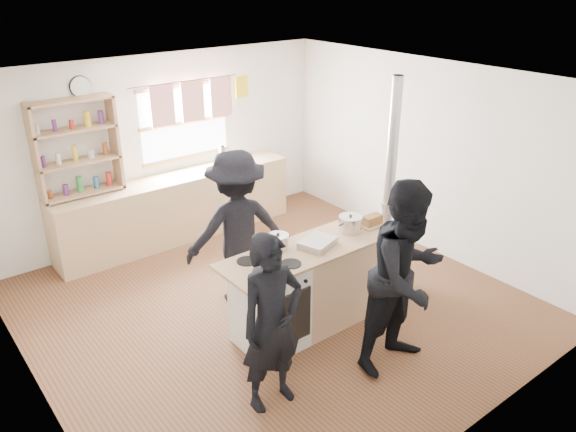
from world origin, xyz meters
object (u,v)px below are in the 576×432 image
object	(u,v)px
stockpot_stove	(278,242)
person_near_right	(407,277)
cooking_island	(315,285)
roast_tray	(318,242)
person_near_left	(272,323)
flue_heater	(385,237)
stockpot_counter	(350,224)
person_far	(237,229)
thermos	(223,156)
skillet_greens	(269,274)
bread_board	(372,221)

from	to	relation	value
stockpot_stove	person_near_right	xyz separation A→B (m)	(0.59, -1.16, -0.08)
cooking_island	roast_tray	xyz separation A→B (m)	(0.00, -0.02, 0.50)
roast_tray	cooking_island	bearing A→B (deg)	92.05
stockpot_stove	person_near_left	bearing A→B (deg)	-129.95
person_near_right	flue_heater	bearing A→B (deg)	49.21
stockpot_counter	person_far	bearing A→B (deg)	135.43
roast_tray	person_far	bearing A→B (deg)	112.13
roast_tray	person_near_left	bearing A→B (deg)	-148.41
flue_heater	person_near_right	distance (m)	1.40
thermos	stockpot_counter	bearing A→B (deg)	-92.58
skillet_greens	person_near_right	xyz separation A→B (m)	(0.98, -0.78, -0.03)
skillet_greens	person_near_right	world-z (taller)	person_near_right
skillet_greens	stockpot_counter	xyz separation A→B (m)	(1.25, 0.24, 0.06)
stockpot_stove	stockpot_counter	bearing A→B (deg)	-9.51
person_near_right	person_far	distance (m)	1.98
bread_board	stockpot_counter	bearing A→B (deg)	169.83
cooking_island	flue_heater	distance (m)	1.13
thermos	person_near_right	xyz separation A→B (m)	(-0.39, -3.76, -0.11)
person_near_left	skillet_greens	bearing A→B (deg)	57.74
cooking_island	person_far	xyz separation A→B (m)	(-0.37, 0.89, 0.42)
skillet_greens	bread_board	distance (m)	1.54
stockpot_stove	flue_heater	bearing A→B (deg)	-4.35
thermos	roast_tray	distance (m)	2.86
person_far	person_near_left	bearing A→B (deg)	80.69
flue_heater	person_near_left	xyz separation A→B (m)	(-2.18, -0.74, 0.15)
skillet_greens	roast_tray	distance (m)	0.77
thermos	bread_board	world-z (taller)	thermos
flue_heater	stockpot_counter	bearing A→B (deg)	-177.07
thermos	stockpot_counter	size ratio (longest dim) A/B	1.13
skillet_greens	stockpot_counter	bearing A→B (deg)	10.99
person_near_right	person_far	size ratio (longest dim) A/B	1.05
cooking_island	thermos	bearing A→B (deg)	77.25
roast_tray	person_near_right	size ratio (longest dim) A/B	0.23
skillet_greens	bread_board	bearing A→B (deg)	7.14
roast_tray	flue_heater	xyz separation A→B (m)	(1.12, 0.08, -0.31)
cooking_island	person_far	world-z (taller)	person_far
thermos	person_near_left	xyz separation A→B (m)	(-1.69, -3.44, -0.24)
stockpot_stove	person_far	xyz separation A→B (m)	(-0.02, 0.72, -0.12)
flue_heater	cooking_island	bearing A→B (deg)	-176.72
stockpot_counter	person_far	size ratio (longest dim) A/B	0.14
stockpot_counter	bread_board	xyz separation A→B (m)	(0.28, -0.05, -0.04)
thermos	flue_heater	size ratio (longest dim) A/B	0.12
cooking_island	roast_tray	distance (m)	0.50
thermos	roast_tray	bearing A→B (deg)	-102.64
roast_tray	person_far	size ratio (longest dim) A/B	0.24
bread_board	flue_heater	xyz separation A→B (m)	(0.33, 0.08, -0.32)
stockpot_stove	flue_heater	size ratio (longest dim) A/B	0.09
cooking_island	flue_heater	size ratio (longest dim) A/B	0.79
person_far	skillet_greens	bearing A→B (deg)	85.86
stockpot_stove	thermos	bearing A→B (deg)	69.38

